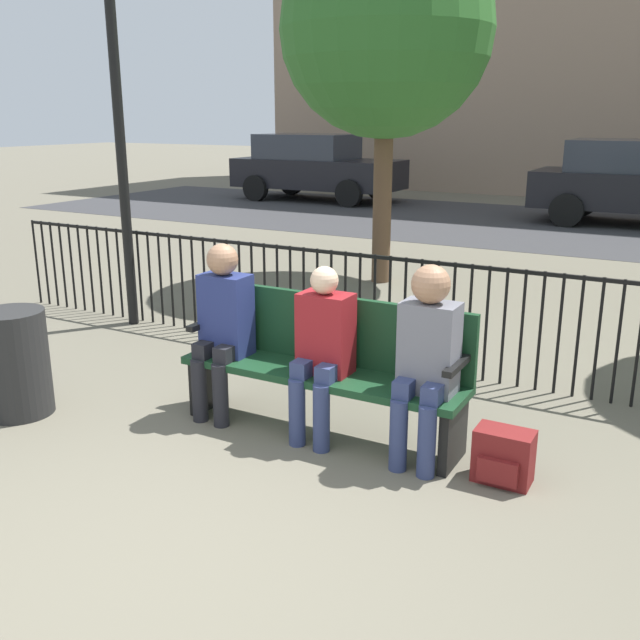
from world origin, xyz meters
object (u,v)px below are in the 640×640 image
object	(u,v)px
seated_person_1	(322,346)
seated_person_2	(426,354)
trash_bin	(15,363)
tree_1	(386,30)
park_bench	(326,360)
backpack	(503,457)
parked_car_1	(315,166)
lamp_post	(115,78)
seated_person_0	(222,322)

from	to	relation	value
seated_person_1	seated_person_2	size ratio (longest dim) A/B	0.93
seated_person_2	trash_bin	distance (m)	2.92
seated_person_1	tree_1	bearing A→B (deg)	109.41
park_bench	backpack	xyz separation A→B (m)	(1.26, -0.15, -0.34)
park_bench	parked_car_1	world-z (taller)	parked_car_1
lamp_post	trash_bin	xyz separation A→B (m)	(0.91, -2.14, -2.03)
parked_car_1	lamp_post	bearing A→B (deg)	-70.43
trash_bin	seated_person_1	bearing A→B (deg)	18.19
trash_bin	seated_person_0	bearing A→B (deg)	27.90
tree_1	backpack	bearing A→B (deg)	-58.05
backpack	parked_car_1	bearing A→B (deg)	123.60
seated_person_1	seated_person_2	bearing A→B (deg)	0.37
park_bench	seated_person_0	size ratio (longest dim) A/B	1.60
backpack	lamp_post	xyz separation A→B (m)	(-4.23, 1.46, 2.26)
seated_person_1	seated_person_2	distance (m)	0.71
seated_person_0	lamp_post	bearing A→B (deg)	147.05
seated_person_0	seated_person_1	bearing A→B (deg)	-0.30
tree_1	trash_bin	xyz separation A→B (m)	(-0.54, -5.14, -2.66)
seated_person_2	seated_person_0	bearing A→B (deg)	-179.99
seated_person_2	parked_car_1	bearing A→B (deg)	121.93
trash_bin	seated_person_2	bearing A→B (deg)	13.91
trash_bin	park_bench	bearing A→B (deg)	21.79
park_bench	trash_bin	xyz separation A→B (m)	(-2.07, -0.83, -0.12)
seated_person_0	parked_car_1	size ratio (longest dim) A/B	0.30
seated_person_0	backpack	world-z (taller)	seated_person_0
tree_1	lamp_post	distance (m)	3.39
seated_person_1	parked_car_1	xyz separation A→B (m)	(-6.77, 12.01, 0.20)
park_bench	seated_person_1	bearing A→B (deg)	-72.27
seated_person_0	tree_1	world-z (taller)	tree_1
seated_person_2	tree_1	xyz separation A→B (m)	(-2.28, 4.45, 2.33)
seated_person_0	park_bench	bearing A→B (deg)	9.75
park_bench	lamp_post	xyz separation A→B (m)	(-2.97, 1.31, 1.92)
park_bench	seated_person_1	distance (m)	0.20
backpack	parked_car_1	distance (m)	14.45
seated_person_1	tree_1	size ratio (longest dim) A/B	0.27
park_bench	seated_person_1	xyz separation A→B (m)	(0.04, -0.13, 0.14)
park_bench	trash_bin	bearing A→B (deg)	-158.21
seated_person_0	trash_bin	bearing A→B (deg)	-152.10
lamp_post	parked_car_1	bearing A→B (deg)	109.57
seated_person_1	parked_car_1	world-z (taller)	parked_car_1
park_bench	seated_person_0	distance (m)	0.79
seated_person_0	trash_bin	distance (m)	1.52
lamp_post	tree_1	bearing A→B (deg)	64.25
lamp_post	trash_bin	bearing A→B (deg)	-67.02
backpack	trash_bin	xyz separation A→B (m)	(-3.32, -0.68, 0.22)
tree_1	parked_car_1	distance (m)	9.43
park_bench	seated_person_2	bearing A→B (deg)	-9.70
backpack	seated_person_2	bearing A→B (deg)	178.08
backpack	tree_1	size ratio (longest dim) A/B	0.08
seated_person_2	lamp_post	bearing A→B (deg)	158.84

